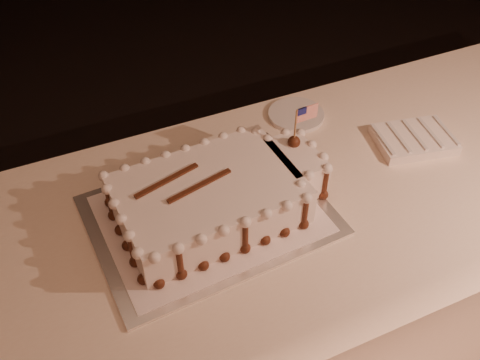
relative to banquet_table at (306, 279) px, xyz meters
name	(u,v)px	position (x,y,z in m)	size (l,w,h in m)	color
banquet_table	(306,279)	(0.00, 0.00, 0.00)	(2.40, 0.80, 0.75)	#FFE1C5
cake_board	(209,215)	(-0.28, 0.03, 0.38)	(0.55, 0.41, 0.01)	white
doily	(209,214)	(-0.28, 0.03, 0.38)	(0.49, 0.37, 0.00)	white
sheet_cake	(220,195)	(-0.25, 0.03, 0.43)	(0.53, 0.32, 0.21)	white
napkin_stack	(414,139)	(0.33, 0.05, 0.39)	(0.23, 0.19, 0.03)	white
side_plate	(296,115)	(0.09, 0.29, 0.38)	(0.16, 0.16, 0.01)	silver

